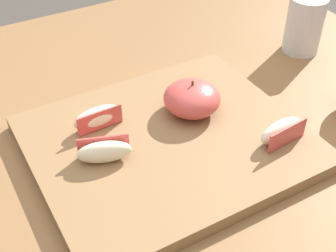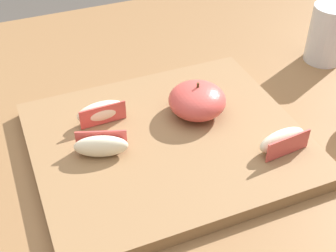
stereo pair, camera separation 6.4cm
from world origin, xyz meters
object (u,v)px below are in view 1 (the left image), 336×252
cutting_board (168,143)px  apple_wedge_back (96,116)px  apple_half_skin_up (192,98)px  apple_wedge_right (104,151)px  apple_wedge_left (281,131)px  drinking_glass_water (304,25)px

cutting_board → apple_wedge_back: size_ratio=5.13×
cutting_board → apple_wedge_back: (-0.08, 0.08, 0.03)m
apple_half_skin_up → apple_wedge_back: (-0.14, 0.04, -0.01)m
cutting_board → apple_wedge_right: (-0.10, 0.00, 0.03)m
apple_wedge_right → apple_wedge_left: 0.24m
apple_half_skin_up → apple_wedge_left: 0.14m
apple_half_skin_up → drinking_glass_water: bearing=15.7°
cutting_board → apple_half_skin_up: 0.08m
apple_half_skin_up → apple_wedge_right: apple_half_skin_up is taller
apple_wedge_right → apple_wedge_left: size_ratio=1.02×
cutting_board → drinking_glass_water: size_ratio=3.56×
apple_half_skin_up → drinking_glass_water: size_ratio=0.81×
drinking_glass_water → apple_wedge_back: bearing=-174.3°
apple_half_skin_up → apple_wedge_right: bearing=-167.5°
apple_wedge_back → drinking_glass_water: 0.43m
apple_half_skin_up → apple_wedge_back: bearing=163.6°
apple_half_skin_up → drinking_glass_water: drinking_glass_water is taller
apple_half_skin_up → drinking_glass_water: 0.31m
cutting_board → apple_wedge_right: 0.10m
apple_wedge_right → drinking_glass_water: drinking_glass_water is taller
cutting_board → apple_wedge_left: apple_wedge_left is taller
cutting_board → apple_wedge_right: size_ratio=4.92×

